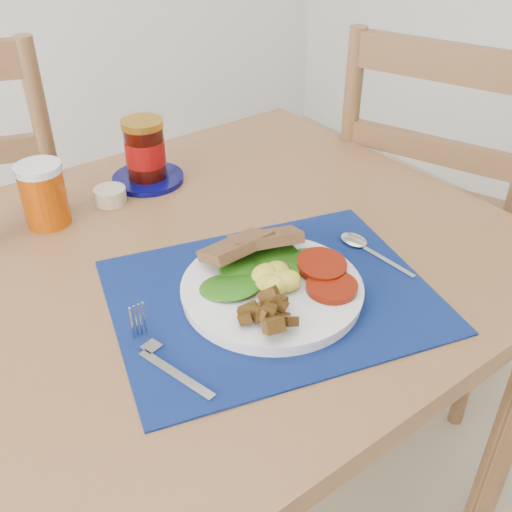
{
  "coord_description": "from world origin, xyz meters",
  "views": [
    {
      "loc": [
        -0.27,
        -0.52,
        1.32
      ],
      "look_at": [
        0.18,
        0.08,
        0.8
      ],
      "focal_mm": 42.0,
      "sensor_mm": 36.0,
      "label": 1
    }
  ],
  "objects_px": {
    "breakfast_plate": "(271,287)",
    "jam_on_saucer": "(146,155)",
    "juice_glass": "(44,196)",
    "chair_end": "(437,192)"
  },
  "relations": [
    {
      "from": "breakfast_plate",
      "to": "jam_on_saucer",
      "type": "height_order",
      "value": "jam_on_saucer"
    },
    {
      "from": "breakfast_plate",
      "to": "jam_on_saucer",
      "type": "xyz_separation_m",
      "value": [
        0.04,
        0.46,
        0.04
      ]
    },
    {
      "from": "chair_end",
      "to": "breakfast_plate",
      "type": "height_order",
      "value": "chair_end"
    },
    {
      "from": "chair_end",
      "to": "juice_glass",
      "type": "relative_size",
      "value": 11.1
    },
    {
      "from": "chair_end",
      "to": "breakfast_plate",
      "type": "bearing_deg",
      "value": 87.69
    },
    {
      "from": "juice_glass",
      "to": "jam_on_saucer",
      "type": "xyz_separation_m",
      "value": [
        0.22,
        0.04,
        0.0
      ]
    },
    {
      "from": "chair_end",
      "to": "juice_glass",
      "type": "xyz_separation_m",
      "value": [
        -0.89,
        0.2,
        0.2
      ]
    },
    {
      "from": "juice_glass",
      "to": "jam_on_saucer",
      "type": "bearing_deg",
      "value": 9.19
    },
    {
      "from": "chair_end",
      "to": "jam_on_saucer",
      "type": "xyz_separation_m",
      "value": [
        -0.67,
        0.24,
        0.2
      ]
    },
    {
      "from": "chair_end",
      "to": "juice_glass",
      "type": "height_order",
      "value": "chair_end"
    }
  ]
}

